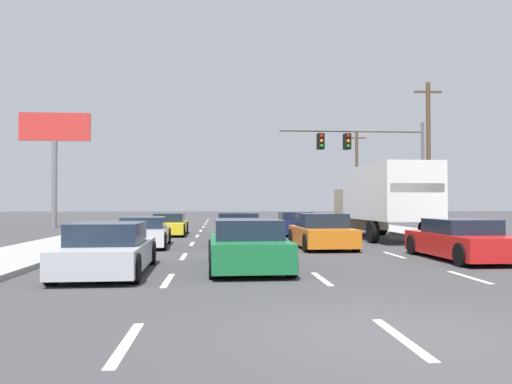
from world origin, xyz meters
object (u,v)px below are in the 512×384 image
(car_green, at_px, (247,246))
(roadside_billboard, at_px, (55,144))
(traffic_signal_mast, at_px, (363,150))
(car_yellow, at_px, (169,225))
(car_white, at_px, (144,233))
(car_navy, at_px, (294,225))
(box_truck, at_px, (382,197))
(utility_pole_far, at_px, (357,175))
(car_blue, at_px, (233,224))
(car_maroon, at_px, (238,231))
(car_silver, at_px, (108,250))
(utility_pole_mid, at_px, (428,154))
(car_red, at_px, (462,241))
(car_orange, at_px, (321,232))

(car_green, xyz_separation_m, roadside_billboard, (-11.75, 21.95, 5.05))
(car_green, bearing_deg, traffic_signal_mast, 65.11)
(car_yellow, height_order, car_white, same)
(car_green, distance_m, roadside_billboard, 25.40)
(car_navy, relative_size, box_truck, 0.51)
(car_yellow, height_order, utility_pole_far, utility_pole_far)
(car_navy, relative_size, traffic_signal_mast, 0.47)
(car_blue, relative_size, car_navy, 1.03)
(car_yellow, distance_m, utility_pole_far, 25.58)
(car_green, relative_size, car_navy, 1.06)
(traffic_signal_mast, bearing_deg, car_maroon, -129.03)
(car_maroon, bearing_deg, box_truck, 21.98)
(car_silver, distance_m, utility_pole_mid, 25.19)
(car_white, relative_size, roadside_billboard, 0.56)
(roadside_billboard, bearing_deg, traffic_signal_mast, -13.02)
(car_maroon, height_order, car_red, car_maroon)
(car_red, height_order, traffic_signal_mast, traffic_signal_mast)
(car_blue, relative_size, car_green, 0.97)
(utility_pole_mid, bearing_deg, car_green, -124.32)
(car_blue, distance_m, car_green, 14.12)
(car_orange, height_order, traffic_signal_mast, traffic_signal_mast)
(car_green, height_order, roadside_billboard, roadside_billboard)
(traffic_signal_mast, distance_m, utility_pole_mid, 4.64)
(car_silver, relative_size, car_orange, 1.07)
(car_blue, distance_m, car_red, 14.07)
(car_red, xyz_separation_m, utility_pole_far, (5.69, 32.38, 3.78))
(car_white, distance_m, car_navy, 9.55)
(car_green, height_order, traffic_signal_mast, traffic_signal_mast)
(car_green, height_order, utility_pole_mid, utility_pole_mid)
(car_yellow, distance_m, car_navy, 6.59)
(car_navy, distance_m, roadside_billboard, 17.93)
(car_white, bearing_deg, box_truck, 17.78)
(car_white, xyz_separation_m, utility_pole_far, (15.80, 27.16, 3.80))
(car_red, bearing_deg, traffic_signal_mast, 84.35)
(car_navy, bearing_deg, car_blue, 169.57)
(car_yellow, height_order, box_truck, box_truck)
(car_green, distance_m, car_navy, 13.90)
(car_navy, distance_m, utility_pole_far, 22.69)
(car_silver, xyz_separation_m, car_navy, (6.61, 14.11, -0.01))
(utility_pole_far, bearing_deg, car_white, -120.20)
(car_maroon, bearing_deg, car_silver, -112.95)
(car_yellow, relative_size, utility_pole_mid, 0.50)
(car_white, height_order, traffic_signal_mast, traffic_signal_mast)
(car_blue, xyz_separation_m, utility_pole_far, (12.19, 19.90, 3.79))
(car_red, bearing_deg, roadside_billboard, 131.94)
(car_navy, relative_size, utility_pole_mid, 0.45)
(car_yellow, relative_size, car_maroon, 1.15)
(car_orange, relative_size, car_red, 0.97)
(car_white, bearing_deg, traffic_signal_mast, 41.99)
(car_maroon, bearing_deg, car_orange, -27.43)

